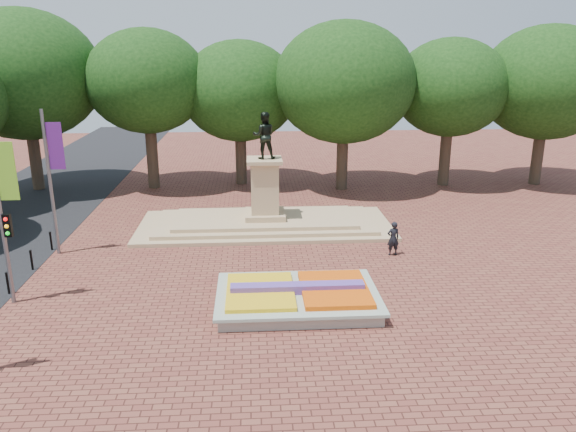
# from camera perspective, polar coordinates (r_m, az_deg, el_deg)

# --- Properties ---
(ground) EXTENTS (90.00, 90.00, 0.00)m
(ground) POSITION_cam_1_polar(r_m,az_deg,el_deg) (24.02, -1.82, -7.04)
(ground) COLOR brown
(ground) RESTS_ON ground
(flower_bed) EXTENTS (6.30, 4.30, 0.91)m
(flower_bed) POSITION_cam_1_polar(r_m,az_deg,el_deg) (22.10, 1.04, -8.17)
(flower_bed) COLOR gray
(flower_bed) RESTS_ON ground
(monument) EXTENTS (14.00, 6.00, 6.40)m
(monument) POSITION_cam_1_polar(r_m,az_deg,el_deg) (31.24, -2.35, 0.40)
(monument) COLOR tan
(monument) RESTS_ON ground
(tree_row_back) EXTENTS (44.80, 8.80, 10.43)m
(tree_row_back) POSITION_cam_1_polar(r_m,az_deg,el_deg) (40.18, 0.57, 12.50)
(tree_row_back) COLOR #3A2A20
(tree_row_back) RESTS_ON ground
(banner_poles) EXTENTS (0.88, 11.17, 7.00)m
(banner_poles) POSITION_cam_1_polar(r_m,az_deg,el_deg) (23.43, -27.25, 0.48)
(banner_poles) COLOR slate
(banner_poles) RESTS_ON ground
(pedestrian) EXTENTS (0.67, 0.49, 1.69)m
(pedestrian) POSITION_cam_1_polar(r_m,az_deg,el_deg) (27.54, 10.63, -2.26)
(pedestrian) COLOR black
(pedestrian) RESTS_ON ground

